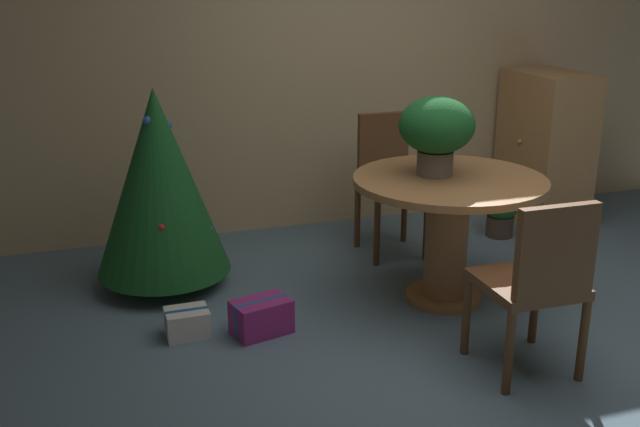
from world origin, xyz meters
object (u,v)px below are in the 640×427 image
object	(u,v)px
holiday_tree	(159,182)
wooden_chair_far	(388,176)
wooden_chair_near	(537,278)
wooden_cabinet	(545,147)
gift_box_purple	(261,317)
potted_plant	(501,208)
flower_vase	(436,128)
gift_box_cream	(187,323)
round_dining_table	(448,215)

from	to	relation	value
holiday_tree	wooden_chair_far	bearing A→B (deg)	5.91
wooden_chair_near	wooden_cabinet	bearing A→B (deg)	55.48
wooden_chair_near	holiday_tree	size ratio (longest dim) A/B	0.73
gift_box_purple	potted_plant	xyz separation A→B (m)	(2.09, 0.99, 0.13)
holiday_tree	wooden_cabinet	distance (m)	3.08
flower_vase	wooden_chair_far	world-z (taller)	flower_vase
gift_box_cream	potted_plant	size ratio (longest dim) A/B	0.58
wooden_chair_near	gift_box_cream	size ratio (longest dim) A/B	3.88
flower_vase	holiday_tree	world-z (taller)	holiday_tree
holiday_tree	gift_box_cream	bearing A→B (deg)	-87.56
wooden_chair_far	potted_plant	size ratio (longest dim) A/B	2.40
wooden_chair_far	holiday_tree	world-z (taller)	holiday_tree
round_dining_table	holiday_tree	size ratio (longest dim) A/B	0.89
flower_vase	gift_box_cream	world-z (taller)	flower_vase
flower_vase	gift_box_cream	distance (m)	1.79
round_dining_table	flower_vase	world-z (taller)	flower_vase
potted_plant	wooden_chair_far	bearing A→B (deg)	179.59
gift_box_purple	wooden_cabinet	size ratio (longest dim) A/B	0.30
wooden_cabinet	wooden_chair_far	bearing A→B (deg)	-169.27
flower_vase	gift_box_purple	xyz separation A→B (m)	(-1.10, -0.17, -0.96)
holiday_tree	potted_plant	xyz separation A→B (m)	(2.52, 0.16, -0.46)
wooden_chair_near	wooden_chair_far	xyz separation A→B (m)	(0.00, 1.84, 0.03)
holiday_tree	gift_box_purple	world-z (taller)	holiday_tree
wooden_chair_far	potted_plant	world-z (taller)	wooden_chair_far
wooden_chair_near	gift_box_purple	world-z (taller)	wooden_chair_near
round_dining_table	holiday_tree	distance (m)	1.77
gift_box_cream	gift_box_purple	bearing A→B (deg)	-12.97
wooden_cabinet	gift_box_cream	bearing A→B (deg)	-158.65
gift_box_cream	wooden_cabinet	distance (m)	3.28
round_dining_table	gift_box_cream	distance (m)	1.63
holiday_tree	potted_plant	world-z (taller)	holiday_tree
round_dining_table	gift_box_purple	xyz separation A→B (m)	(-1.17, -0.09, -0.45)
gift_box_purple	potted_plant	world-z (taller)	potted_plant
gift_box_cream	holiday_tree	bearing A→B (deg)	92.44
wooden_chair_near	gift_box_purple	bearing A→B (deg)	144.23
flower_vase	holiday_tree	bearing A→B (deg)	156.63
round_dining_table	wooden_chair_far	size ratio (longest dim) A/B	1.16
round_dining_table	flower_vase	distance (m)	0.52
potted_plant	wooden_chair_near	bearing A→B (deg)	-116.78
flower_vase	wooden_chair_near	bearing A→B (deg)	-86.40
wooden_chair_near	flower_vase	bearing A→B (deg)	93.60
round_dining_table	gift_box_purple	size ratio (longest dim) A/B	3.20
round_dining_table	potted_plant	world-z (taller)	round_dining_table
gift_box_purple	wooden_cabinet	distance (m)	2.96
wooden_chair_far	holiday_tree	bearing A→B (deg)	-174.09
holiday_tree	gift_box_purple	distance (m)	1.11
round_dining_table	wooden_chair_near	bearing A→B (deg)	-90.00
wooden_chair_near	holiday_tree	bearing A→B (deg)	133.67
round_dining_table	wooden_chair_far	xyz separation A→B (m)	(0.00, 0.90, 0.01)
wooden_chair_near	potted_plant	bearing A→B (deg)	63.22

